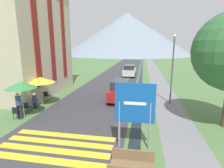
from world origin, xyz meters
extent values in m
plane|color=#517542|center=(0.00, 20.00, 0.00)|extent=(160.00, 160.00, 0.00)
cube|color=#38383D|center=(-2.50, 30.00, 0.00)|extent=(6.40, 60.00, 0.01)
cube|color=slate|center=(3.60, 30.00, 0.00)|extent=(2.20, 60.00, 0.01)
cube|color=black|center=(1.20, 30.00, 0.00)|extent=(0.60, 60.00, 0.00)
cube|color=yellow|center=(-2.50, 2.53, 0.01)|extent=(5.44, 0.44, 0.01)
cube|color=yellow|center=(-2.50, 3.23, 0.01)|extent=(5.44, 0.44, 0.01)
cube|color=yellow|center=(-2.50, 3.93, 0.01)|extent=(5.44, 0.44, 0.01)
cube|color=yellow|center=(-2.50, 4.63, 0.01)|extent=(5.44, 0.44, 0.01)
cone|color=gray|center=(-7.98, 96.38, 11.19)|extent=(69.23, 69.23, 22.37)
cube|color=#BCAD93|center=(-9.40, 12.00, 5.54)|extent=(4.94, 8.85, 11.08)
cube|color=maroon|center=(-6.90, 9.57, 5.54)|extent=(0.06, 0.70, 8.31)
cube|color=maroon|center=(-6.90, 12.00, 5.54)|extent=(0.06, 0.70, 8.31)
cube|color=maroon|center=(-6.90, 14.43, 5.54)|extent=(0.06, 0.70, 8.31)
cylinder|color=gray|center=(0.48, 4.09, 1.13)|extent=(0.10, 0.10, 2.26)
cylinder|color=gray|center=(1.87, 4.09, 1.13)|extent=(0.10, 0.10, 2.26)
cube|color=#1451AD|center=(1.18, 4.07, 2.21)|extent=(1.79, 0.05, 1.82)
cube|color=white|center=(1.18, 4.04, 2.21)|extent=(0.98, 0.02, 0.14)
cube|color=brown|center=(1.20, 2.90, 0.43)|extent=(1.70, 0.08, 0.45)
cube|color=#A31919|center=(-0.40, 11.55, 0.72)|extent=(1.73, 4.17, 0.84)
cube|color=#23282D|center=(-0.40, 11.34, 1.48)|extent=(1.47, 2.29, 0.68)
cylinder|color=black|center=(-1.23, 12.84, 0.30)|extent=(0.18, 0.60, 0.60)
cylinder|color=black|center=(0.43, 12.84, 0.30)|extent=(0.18, 0.60, 0.60)
cylinder|color=black|center=(-1.23, 10.25, 0.30)|extent=(0.18, 0.60, 0.60)
cylinder|color=black|center=(0.43, 10.25, 0.30)|extent=(0.18, 0.60, 0.60)
cube|color=silver|center=(-0.58, 24.07, 0.72)|extent=(1.80, 4.20, 0.84)
cube|color=#23282D|center=(-0.58, 23.86, 1.48)|extent=(1.53, 2.31, 0.68)
cylinder|color=black|center=(-1.44, 25.37, 0.30)|extent=(0.18, 0.60, 0.60)
cylinder|color=black|center=(0.28, 25.37, 0.30)|extent=(0.18, 0.60, 0.60)
cylinder|color=black|center=(-1.44, 22.77, 0.30)|extent=(0.18, 0.60, 0.60)
cylinder|color=black|center=(0.28, 22.77, 0.30)|extent=(0.18, 0.60, 0.60)
cube|color=black|center=(-6.98, 7.09, 0.45)|extent=(0.40, 0.40, 0.04)
cube|color=black|center=(-6.98, 6.91, 0.65)|extent=(0.40, 0.04, 0.40)
cylinder|color=black|center=(-7.15, 7.26, 0.23)|extent=(0.03, 0.03, 0.45)
cylinder|color=black|center=(-6.81, 7.26, 0.23)|extent=(0.03, 0.03, 0.45)
cylinder|color=black|center=(-7.15, 6.92, 0.23)|extent=(0.03, 0.03, 0.45)
cylinder|color=black|center=(-6.81, 6.92, 0.23)|extent=(0.03, 0.03, 0.45)
cube|color=black|center=(-6.50, 7.15, 0.45)|extent=(0.40, 0.40, 0.04)
cube|color=black|center=(-6.50, 6.97, 0.65)|extent=(0.40, 0.04, 0.40)
cylinder|color=black|center=(-6.67, 7.32, 0.23)|extent=(0.03, 0.03, 0.45)
cylinder|color=black|center=(-6.33, 7.32, 0.23)|extent=(0.03, 0.03, 0.45)
cylinder|color=black|center=(-6.67, 6.98, 0.23)|extent=(0.03, 0.03, 0.45)
cylinder|color=black|center=(-6.33, 6.98, 0.23)|extent=(0.03, 0.03, 0.45)
cube|color=black|center=(-6.53, 6.14, 0.45)|extent=(0.40, 0.40, 0.04)
cube|color=black|center=(-6.53, 5.96, 0.65)|extent=(0.40, 0.04, 0.40)
cylinder|color=black|center=(-6.70, 6.31, 0.23)|extent=(0.03, 0.03, 0.45)
cylinder|color=black|center=(-6.36, 6.31, 0.23)|extent=(0.03, 0.03, 0.45)
cylinder|color=black|center=(-6.70, 5.97, 0.23)|extent=(0.03, 0.03, 0.45)
cylinder|color=black|center=(-6.36, 5.97, 0.23)|extent=(0.03, 0.03, 0.45)
cube|color=black|center=(-6.74, 10.16, 0.45)|extent=(0.40, 0.40, 0.04)
cube|color=black|center=(-6.74, 9.98, 0.65)|extent=(0.40, 0.04, 0.40)
cylinder|color=black|center=(-6.91, 10.33, 0.23)|extent=(0.03, 0.03, 0.45)
cylinder|color=black|center=(-6.57, 10.33, 0.23)|extent=(0.03, 0.03, 0.45)
cylinder|color=black|center=(-6.91, 9.99, 0.23)|extent=(0.03, 0.03, 0.45)
cylinder|color=black|center=(-6.57, 9.99, 0.23)|extent=(0.03, 0.03, 0.45)
cube|color=black|center=(-7.00, 8.79, 0.45)|extent=(0.40, 0.40, 0.04)
cube|color=black|center=(-7.00, 8.61, 0.65)|extent=(0.40, 0.04, 0.40)
cylinder|color=black|center=(-7.17, 8.96, 0.23)|extent=(0.03, 0.03, 0.45)
cylinder|color=black|center=(-6.83, 8.96, 0.23)|extent=(0.03, 0.03, 0.45)
cylinder|color=black|center=(-7.17, 8.62, 0.23)|extent=(0.03, 0.03, 0.45)
cylinder|color=black|center=(-6.83, 8.62, 0.23)|extent=(0.03, 0.03, 0.45)
cylinder|color=#B7B2A8|center=(-6.31, 6.49, 1.16)|extent=(0.06, 0.06, 2.32)
cone|color=#338442|center=(-6.31, 6.49, 2.22)|extent=(1.95, 1.95, 0.43)
cylinder|color=#B7B2A8|center=(-6.50, 8.98, 1.09)|extent=(0.06, 0.06, 2.19)
cone|color=yellow|center=(-6.50, 8.98, 2.09)|extent=(2.29, 2.29, 0.46)
cylinder|color=#282833|center=(-6.46, 6.16, 0.48)|extent=(0.14, 0.14, 0.96)
cylinder|color=#282833|center=(-6.28, 6.16, 0.48)|extent=(0.14, 0.14, 0.96)
cylinder|color=navy|center=(-6.37, 6.16, 1.26)|extent=(0.32, 0.32, 0.60)
sphere|color=beige|center=(-6.37, 6.16, 1.66)|extent=(0.22, 0.22, 0.22)
cylinder|color=#282833|center=(-6.68, 8.16, 0.23)|extent=(0.14, 0.14, 0.46)
cylinder|color=#282833|center=(-6.50, 8.16, 0.23)|extent=(0.14, 0.14, 0.46)
cylinder|color=navy|center=(-6.59, 8.16, 0.74)|extent=(0.32, 0.32, 0.56)
sphere|color=tan|center=(-6.59, 8.16, 1.12)|extent=(0.22, 0.22, 0.22)
cylinder|color=#282833|center=(-7.19, 9.59, 0.23)|extent=(0.14, 0.14, 0.46)
cylinder|color=#282833|center=(-7.01, 9.59, 0.23)|extent=(0.14, 0.14, 0.46)
cylinder|color=gray|center=(-7.10, 9.59, 0.73)|extent=(0.32, 0.32, 0.54)
sphere|color=#9E755B|center=(-7.10, 9.59, 1.10)|extent=(0.22, 0.22, 0.22)
cylinder|color=#515156|center=(3.79, 11.18, 2.66)|extent=(0.12, 0.12, 5.32)
sphere|color=silver|center=(3.79, 11.18, 5.44)|extent=(0.28, 0.28, 0.28)
camera|label=1|loc=(1.46, -3.36, 4.68)|focal=28.00mm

